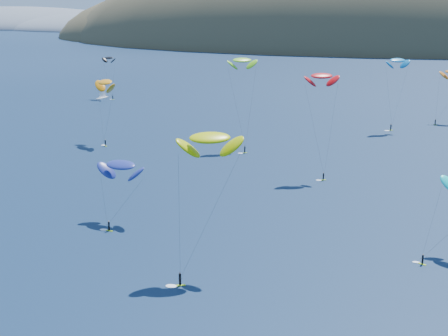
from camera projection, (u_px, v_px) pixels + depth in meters
island at (399, 55)px, 574.03m from camera, size 730.00×300.00×210.00m
headland at (32, 29)px, 858.14m from camera, size 460.00×250.00×60.00m
sailboat at (102, 97)px, 267.07m from camera, size 7.83×6.83×9.39m
kitesurfer_1 at (105, 82)px, 186.60m from camera, size 10.74×12.18×20.91m
kitesurfer_2 at (210, 138)px, 99.28m from camera, size 11.29×14.44×24.39m
kitesurfer_3 at (242, 60)px, 179.74m from camera, size 9.51×14.21×27.59m
kitesurfer_4 at (398, 60)px, 203.28m from camera, size 9.52×8.51×25.14m
kitesurfer_9 at (322, 76)px, 150.83m from camera, size 9.30×10.21×26.82m
kitesurfer_10 at (121, 165)px, 122.96m from camera, size 10.59×10.95×13.85m
kitesurfer_12 at (109, 58)px, 267.35m from camera, size 7.84×8.37×18.91m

